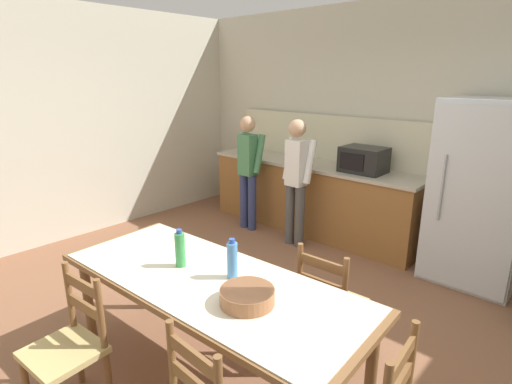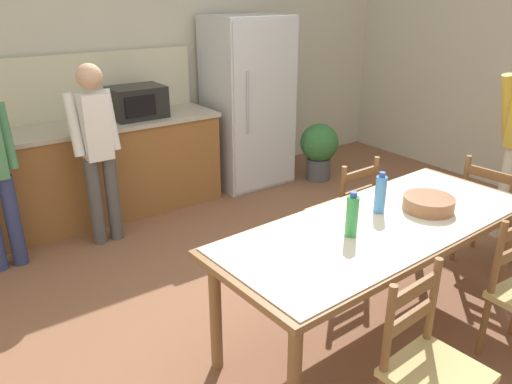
{
  "view_description": "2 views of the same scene",
  "coord_description": "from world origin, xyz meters",
  "px_view_note": "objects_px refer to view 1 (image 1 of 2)",
  "views": [
    {
      "loc": [
        1.86,
        -2.07,
        2.05
      ],
      "look_at": [
        -0.12,
        0.11,
        1.18
      ],
      "focal_mm": 28.0,
      "sensor_mm": 36.0,
      "label": 1
    },
    {
      "loc": [
        -2.13,
        -2.34,
        2.1
      ],
      "look_at": [
        -0.5,
        -0.04,
        0.95
      ],
      "focal_mm": 35.0,
      "sensor_mm": 36.0,
      "label": 2
    }
  ],
  "objects_px": {
    "dining_table": "(209,289)",
    "person_at_counter": "(296,177)",
    "microwave": "(364,160)",
    "bottle_near_centre": "(180,249)",
    "bottle_off_centre": "(232,260)",
    "chair_side_near_left": "(69,347)",
    "chair_side_far_right": "(329,303)",
    "refrigerator": "(480,194)",
    "serving_bowl": "(247,295)",
    "person_at_sink": "(248,167)"
  },
  "relations": [
    {
      "from": "dining_table",
      "to": "person_at_counter",
      "type": "height_order",
      "value": "person_at_counter"
    },
    {
      "from": "microwave",
      "to": "bottle_near_centre",
      "type": "height_order",
      "value": "microwave"
    },
    {
      "from": "microwave",
      "to": "person_at_counter",
      "type": "height_order",
      "value": "person_at_counter"
    },
    {
      "from": "bottle_off_centre",
      "to": "person_at_counter",
      "type": "xyz_separation_m",
      "value": [
        -1.08,
        2.13,
        -0.03
      ]
    },
    {
      "from": "dining_table",
      "to": "chair_side_near_left",
      "type": "bearing_deg",
      "value": -121.46
    },
    {
      "from": "chair_side_near_left",
      "to": "chair_side_far_right",
      "type": "bearing_deg",
      "value": 53.89
    },
    {
      "from": "bottle_near_centre",
      "to": "person_at_counter",
      "type": "bearing_deg",
      "value": 107.19
    },
    {
      "from": "bottle_near_centre",
      "to": "refrigerator",
      "type": "bearing_deg",
      "value": 66.93
    },
    {
      "from": "microwave",
      "to": "bottle_off_centre",
      "type": "distance_m",
      "value": 2.7
    },
    {
      "from": "bottle_off_centre",
      "to": "chair_side_far_right",
      "type": "height_order",
      "value": "bottle_off_centre"
    },
    {
      "from": "serving_bowl",
      "to": "chair_side_far_right",
      "type": "xyz_separation_m",
      "value": [
        0.07,
        0.8,
        -0.39
      ]
    },
    {
      "from": "bottle_off_centre",
      "to": "person_at_sink",
      "type": "relative_size",
      "value": 0.18
    },
    {
      "from": "dining_table",
      "to": "serving_bowl",
      "type": "relative_size",
      "value": 7.0
    },
    {
      "from": "chair_side_far_right",
      "to": "person_at_sink",
      "type": "relative_size",
      "value": 0.59
    },
    {
      "from": "refrigerator",
      "to": "person_at_counter",
      "type": "height_order",
      "value": "refrigerator"
    },
    {
      "from": "bottle_near_centre",
      "to": "person_at_sink",
      "type": "xyz_separation_m",
      "value": [
        -1.51,
        2.27,
        -0.04
      ]
    },
    {
      "from": "bottle_near_centre",
      "to": "chair_side_near_left",
      "type": "height_order",
      "value": "bottle_near_centre"
    },
    {
      "from": "dining_table",
      "to": "bottle_off_centre",
      "type": "distance_m",
      "value": 0.25
    },
    {
      "from": "person_at_counter",
      "to": "bottle_near_centre",
      "type": "bearing_deg",
      "value": -162.81
    },
    {
      "from": "refrigerator",
      "to": "bottle_near_centre",
      "type": "bearing_deg",
      "value": -113.07
    },
    {
      "from": "microwave",
      "to": "person_at_counter",
      "type": "xyz_separation_m",
      "value": [
        -0.59,
        -0.52,
        -0.21
      ]
    },
    {
      "from": "bottle_off_centre",
      "to": "person_at_sink",
      "type": "distance_m",
      "value": 2.86
    },
    {
      "from": "dining_table",
      "to": "chair_side_near_left",
      "type": "height_order",
      "value": "chair_side_near_left"
    },
    {
      "from": "serving_bowl",
      "to": "person_at_sink",
      "type": "distance_m",
      "value": 3.17
    },
    {
      "from": "serving_bowl",
      "to": "chair_side_far_right",
      "type": "height_order",
      "value": "chair_side_far_right"
    },
    {
      "from": "person_at_sink",
      "to": "person_at_counter",
      "type": "relative_size",
      "value": 0.99
    },
    {
      "from": "chair_side_far_right",
      "to": "bottle_off_centre",
      "type": "bearing_deg",
      "value": 58.64
    },
    {
      "from": "refrigerator",
      "to": "person_at_sink",
      "type": "bearing_deg",
      "value": -169.84
    },
    {
      "from": "bottle_near_centre",
      "to": "serving_bowl",
      "type": "xyz_separation_m",
      "value": [
        0.66,
        -0.03,
        -0.07
      ]
    },
    {
      "from": "microwave",
      "to": "person_at_counter",
      "type": "distance_m",
      "value": 0.82
    },
    {
      "from": "bottle_near_centre",
      "to": "serving_bowl",
      "type": "height_order",
      "value": "bottle_near_centre"
    },
    {
      "from": "bottle_off_centre",
      "to": "chair_side_far_right",
      "type": "relative_size",
      "value": 0.3
    },
    {
      "from": "bottle_off_centre",
      "to": "person_at_counter",
      "type": "bearing_deg",
      "value": 116.85
    },
    {
      "from": "refrigerator",
      "to": "chair_side_far_right",
      "type": "xyz_separation_m",
      "value": [
        -0.44,
        -1.99,
        -0.48
      ]
    },
    {
      "from": "microwave",
      "to": "chair_side_far_right",
      "type": "relative_size",
      "value": 0.55
    },
    {
      "from": "microwave",
      "to": "bottle_near_centre",
      "type": "relative_size",
      "value": 1.85
    },
    {
      "from": "bottle_near_centre",
      "to": "bottle_off_centre",
      "type": "relative_size",
      "value": 1.0
    },
    {
      "from": "bottle_off_centre",
      "to": "chair_side_near_left",
      "type": "xyz_separation_m",
      "value": [
        -0.56,
        -0.86,
        -0.46
      ]
    },
    {
      "from": "bottle_off_centre",
      "to": "serving_bowl",
      "type": "relative_size",
      "value": 0.84
    },
    {
      "from": "bottle_near_centre",
      "to": "person_at_sink",
      "type": "bearing_deg",
      "value": 123.57
    },
    {
      "from": "chair_side_near_left",
      "to": "bottle_near_centre",
      "type": "bearing_deg",
      "value": 71.25
    },
    {
      "from": "person_at_sink",
      "to": "chair_side_near_left",
      "type": "bearing_deg",
      "value": -156.25
    },
    {
      "from": "refrigerator",
      "to": "chair_side_near_left",
      "type": "height_order",
      "value": "refrigerator"
    },
    {
      "from": "dining_table",
      "to": "chair_side_far_right",
      "type": "relative_size",
      "value": 2.46
    },
    {
      "from": "refrigerator",
      "to": "bottle_off_centre",
      "type": "bearing_deg",
      "value": -106.83
    },
    {
      "from": "microwave",
      "to": "person_at_sink",
      "type": "height_order",
      "value": "person_at_sink"
    },
    {
      "from": "microwave",
      "to": "dining_table",
      "type": "bearing_deg",
      "value": -82.17
    },
    {
      "from": "microwave",
      "to": "serving_bowl",
      "type": "relative_size",
      "value": 1.56
    },
    {
      "from": "dining_table",
      "to": "person_at_sink",
      "type": "bearing_deg",
      "value": 128.27
    },
    {
      "from": "bottle_near_centre",
      "to": "dining_table",
      "type": "bearing_deg",
      "value": 2.88
    }
  ]
}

